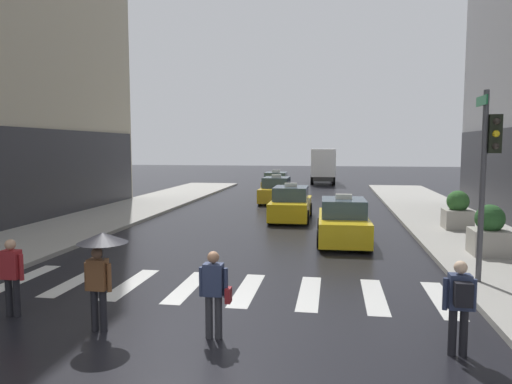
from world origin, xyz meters
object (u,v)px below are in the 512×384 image
(planter_near_corner, at_px, (489,232))
(taxi_second, at_px, (291,205))
(taxi_third, at_px, (277,191))
(pedestrian_with_umbrella, at_px, (101,254))
(traffic_light_pole, at_px, (488,159))
(pedestrian_with_backpack, at_px, (460,301))
(taxi_lead, at_px, (343,222))
(taxi_fourth, at_px, (276,184))
(pedestrian_plain_coat, at_px, (12,273))
(pedestrian_with_handbag, at_px, (214,289))
(planter_mid_block, at_px, (458,211))
(box_truck, at_px, (323,165))

(planter_near_corner, bearing_deg, taxi_second, 133.81)
(taxi_third, xyz_separation_m, pedestrian_with_umbrella, (-0.78, -21.74, 0.79))
(traffic_light_pole, height_order, taxi_second, traffic_light_pole)
(pedestrian_with_umbrella, bearing_deg, taxi_third, 87.94)
(planter_near_corner, bearing_deg, pedestrian_with_backpack, -110.09)
(taxi_lead, relative_size, taxi_fourth, 1.00)
(pedestrian_with_umbrella, height_order, pedestrian_plain_coat, pedestrian_with_umbrella)
(traffic_light_pole, relative_size, taxi_fourth, 1.05)
(taxi_lead, relative_size, pedestrian_with_handbag, 2.77)
(taxi_lead, xyz_separation_m, pedestrian_plain_coat, (-6.98, -9.20, 0.21))
(planter_mid_block, bearing_deg, pedestrian_with_backpack, -103.59)
(taxi_fourth, height_order, box_truck, box_truck)
(traffic_light_pole, height_order, taxi_fourth, traffic_light_pole)
(pedestrian_plain_coat, bearing_deg, taxi_lead, 52.81)
(taxi_lead, bearing_deg, pedestrian_plain_coat, -127.19)
(taxi_second, xyz_separation_m, pedestrian_with_handbag, (-0.11, -14.70, 0.21))
(traffic_light_pole, xyz_separation_m, planter_near_corner, (1.12, 3.24, -2.38))
(pedestrian_with_backpack, height_order, planter_near_corner, planter_near_corner)
(pedestrian_with_umbrella, bearing_deg, planter_mid_block, 52.47)
(taxi_third, relative_size, planter_near_corner, 2.85)
(pedestrian_with_umbrella, relative_size, pedestrian_plain_coat, 1.18)
(taxi_third, relative_size, pedestrian_with_backpack, 2.76)
(pedestrian_with_umbrella, bearing_deg, traffic_light_pole, 27.62)
(taxi_lead, bearing_deg, pedestrian_with_backpack, -79.80)
(pedestrian_plain_coat, xyz_separation_m, planter_near_corner, (11.49, 7.07, -0.07))
(taxi_third, bearing_deg, taxi_second, -77.57)
(box_truck, bearing_deg, pedestrian_with_handbag, -91.73)
(taxi_lead, bearing_deg, planter_near_corner, -25.37)
(traffic_light_pole, relative_size, pedestrian_with_backpack, 2.91)
(traffic_light_pole, distance_m, taxi_third, 19.14)
(traffic_light_pole, bearing_deg, pedestrian_with_handbag, -144.39)
(taxi_lead, relative_size, planter_mid_block, 2.86)
(taxi_fourth, xyz_separation_m, planter_mid_block, (9.45, -15.25, 0.15))
(traffic_light_pole, height_order, pedestrian_with_backpack, traffic_light_pole)
(taxi_third, xyz_separation_m, planter_near_corner, (8.47, -14.24, 0.15))
(taxi_fourth, height_order, planter_mid_block, taxi_fourth)
(taxi_fourth, height_order, planter_near_corner, taxi_fourth)
(taxi_second, relative_size, pedestrian_with_backpack, 2.75)
(taxi_third, distance_m, taxi_fourth, 5.91)
(taxi_lead, distance_m, planter_near_corner, 4.99)
(pedestrian_with_handbag, distance_m, pedestrian_plain_coat, 4.47)
(pedestrian_with_backpack, bearing_deg, pedestrian_plain_coat, 176.78)
(traffic_light_pole, distance_m, planter_near_corner, 4.18)
(box_truck, bearing_deg, taxi_third, -99.11)
(traffic_light_pole, relative_size, pedestrian_with_umbrella, 2.47)
(planter_near_corner, bearing_deg, pedestrian_with_handbag, -133.26)
(box_truck, bearing_deg, taxi_lead, -87.17)
(traffic_light_pole, height_order, pedestrian_plain_coat, traffic_light_pole)
(taxi_lead, height_order, box_truck, box_truck)
(taxi_lead, bearing_deg, pedestrian_with_umbrella, -116.23)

